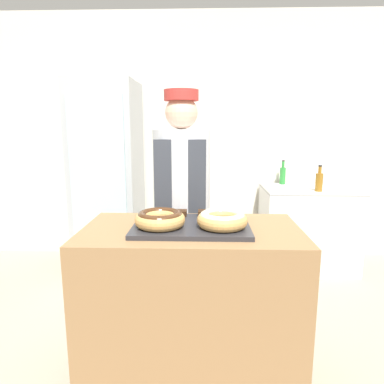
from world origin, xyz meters
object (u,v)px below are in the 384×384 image
at_px(brownie_back_left, 181,213).
at_px(brownie_back_right, 204,213).
at_px(beverage_fridge, 108,177).
at_px(donut_chocolate_glaze, 160,218).
at_px(bottle_amber, 319,181).
at_px(serving_tray, 191,226).
at_px(baker_person, 182,207).
at_px(bottle_green, 283,175).
at_px(donut_light_glaze, 222,219).
at_px(chest_freezer, 307,228).

bearing_deg(brownie_back_left, brownie_back_right, 0.00).
bearing_deg(beverage_fridge, donut_chocolate_glaze, -66.68).
bearing_deg(bottle_amber, serving_tray, -127.51).
bearing_deg(baker_person, brownie_back_right, -70.79).
height_order(baker_person, beverage_fridge, beverage_fridge).
bearing_deg(donut_chocolate_glaze, baker_person, 84.16).
height_order(serving_tray, bottle_green, bottle_green).
relative_size(serving_tray, baker_person, 0.36).
bearing_deg(donut_light_glaze, chest_freezer, 60.75).
distance_m(serving_tray, bottle_amber, 1.96).
relative_size(brownie_back_left, baker_person, 0.04).
xyz_separation_m(baker_person, chest_freezer, (1.26, 1.10, -0.47)).
height_order(brownie_back_right, baker_person, baker_person).
relative_size(chest_freezer, bottle_amber, 3.66).
bearing_deg(beverage_fridge, donut_light_glaze, -58.50).
xyz_separation_m(chest_freezer, bottle_amber, (0.03, -0.18, 0.53)).
bearing_deg(donut_chocolate_glaze, chest_freezer, 53.46).
height_order(serving_tray, chest_freezer, serving_tray).
distance_m(serving_tray, bottle_green, 2.18).
bearing_deg(brownie_back_right, bottle_amber, 50.90).
height_order(beverage_fridge, bottle_green, beverage_fridge).
bearing_deg(serving_tray, bottle_amber, 52.49).
relative_size(serving_tray, beverage_fridge, 0.32).
bearing_deg(serving_tray, beverage_fridge, 118.34).
bearing_deg(bottle_green, chest_freezer, -46.21).
height_order(serving_tray, donut_light_glaze, donut_light_glaze).
relative_size(chest_freezer, bottle_green, 3.58).
height_order(baker_person, bottle_green, baker_person).
xyz_separation_m(donut_chocolate_glaze, beverage_fridge, (-0.77, 1.79, -0.05)).
relative_size(brownie_back_right, bottle_green, 0.27).
distance_m(brownie_back_left, bottle_amber, 1.88).
xyz_separation_m(baker_person, bottle_green, (1.03, 1.34, 0.05)).
distance_m(bottle_green, bottle_amber, 0.49).
bearing_deg(donut_light_glaze, bottle_amber, 57.39).
height_order(serving_tray, brownie_back_left, brownie_back_left).
xyz_separation_m(donut_chocolate_glaze, baker_person, (0.07, 0.69, -0.10)).
height_order(brownie_back_left, bottle_amber, bottle_amber).
relative_size(baker_person, chest_freezer, 1.84).
bearing_deg(donut_light_glaze, donut_chocolate_glaze, 180.00).
distance_m(serving_tray, beverage_fridge, 1.96).
bearing_deg(baker_person, bottle_green, 52.54).
xyz_separation_m(brownie_back_left, beverage_fridge, (-0.86, 1.56, -0.02)).
relative_size(brownie_back_right, baker_person, 0.04).
bearing_deg(bottle_amber, beverage_fridge, 175.43).
bearing_deg(bottle_green, brownie_back_right, -115.67).
xyz_separation_m(beverage_fridge, chest_freezer, (2.10, 0.01, -0.53)).
bearing_deg(brownie_back_left, bottle_green, 60.85).
bearing_deg(serving_tray, brownie_back_left, 112.00).
relative_size(donut_chocolate_glaze, chest_freezer, 0.28).
height_order(serving_tray, donut_chocolate_glaze, donut_chocolate_glaze).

